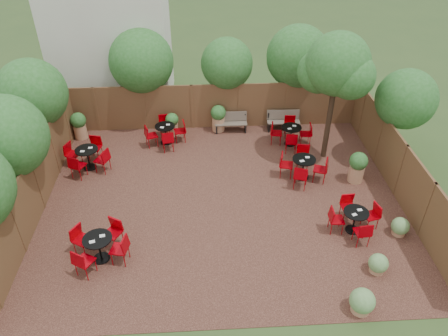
{
  "coord_description": "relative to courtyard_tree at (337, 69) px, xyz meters",
  "views": [
    {
      "loc": [
        -0.61,
        -11.38,
        9.51
      ],
      "look_at": [
        0.09,
        0.5,
        1.0
      ],
      "focal_mm": 34.69,
      "sensor_mm": 36.0,
      "label": 1
    }
  ],
  "objects": [
    {
      "name": "bistro_tables",
      "position": [
        -4.4,
        -1.4,
        -3.16
      ],
      "size": [
        10.54,
        7.97,
        0.95
      ],
      "color": "black",
      "rests_on": "courtyard_paving"
    },
    {
      "name": "planters",
      "position": [
        -4.52,
        1.0,
        -3.01
      ],
      "size": [
        11.14,
        4.52,
        1.18
      ],
      "color": "#AE7B57",
      "rests_on": "courtyard_paving"
    },
    {
      "name": "fence_left",
      "position": [
        -10.1,
        -2.46,
        -2.65
      ],
      "size": [
        0.08,
        10.0,
        2.0
      ],
      "primitive_type": "cube",
      "color": "brown",
      "rests_on": "ground"
    },
    {
      "name": "courtyard_tree",
      "position": [
        0.0,
        0.0,
        0.0
      ],
      "size": [
        2.49,
        2.39,
        4.9
      ],
      "rotation": [
        0.0,
        0.0,
        -0.38
      ],
      "color": "black",
      "rests_on": "courtyard_paving"
    },
    {
      "name": "courtyard_paving",
      "position": [
        -4.1,
        -2.46,
        -3.64
      ],
      "size": [
        12.0,
        10.0,
        0.02
      ],
      "primitive_type": "cube",
      "color": "#321814",
      "rests_on": "ground"
    },
    {
      "name": "ground",
      "position": [
        -4.1,
        -2.46,
        -3.65
      ],
      "size": [
        80.0,
        80.0,
        0.0
      ],
      "primitive_type": "plane",
      "color": "#354F23",
      "rests_on": "ground"
    },
    {
      "name": "overhang_foliage",
      "position": [
        -6.39,
        0.31,
        -0.9
      ],
      "size": [
        15.65,
        10.91,
        2.66
      ],
      "color": "#235C1E",
      "rests_on": "ground"
    },
    {
      "name": "neighbour_building",
      "position": [
        -8.6,
        5.54,
        0.35
      ],
      "size": [
        5.0,
        4.0,
        8.0
      ],
      "primitive_type": "cube",
      "color": "beige",
      "rests_on": "ground"
    },
    {
      "name": "fence_back",
      "position": [
        -4.1,
        2.54,
        -2.65
      ],
      "size": [
        12.0,
        0.08,
        2.0
      ],
      "primitive_type": "cube",
      "color": "brown",
      "rests_on": "ground"
    },
    {
      "name": "fence_right",
      "position": [
        1.9,
        -2.46,
        -2.65
      ],
      "size": [
        0.08,
        10.0,
        2.0
      ],
      "primitive_type": "cube",
      "color": "brown",
      "rests_on": "ground"
    },
    {
      "name": "low_shrubs",
      "position": [
        -0.0,
        -6.04,
        -3.32
      ],
      "size": [
        2.68,
        3.3,
        0.71
      ],
      "color": "#AE7B57",
      "rests_on": "courtyard_paving"
    },
    {
      "name": "park_bench_right",
      "position": [
        -1.24,
        2.16,
        -3.19
      ],
      "size": [
        1.4,
        0.49,
        0.85
      ],
      "rotation": [
        0.0,
        0.0,
        -0.04
      ],
      "color": "brown",
      "rests_on": "courtyard_paving"
    },
    {
      "name": "park_bench_left",
      "position": [
        -3.48,
        2.16,
        -3.19
      ],
      "size": [
        1.37,
        0.45,
        0.84
      ],
      "rotation": [
        0.0,
        0.0,
        -0.01
      ],
      "color": "brown",
      "rests_on": "courtyard_paving"
    }
  ]
}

